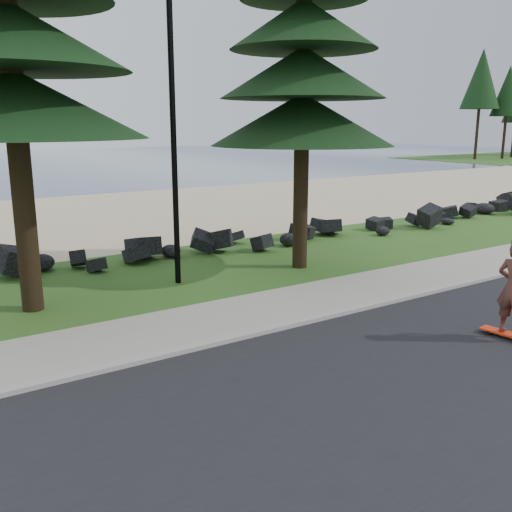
% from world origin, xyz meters
% --- Properties ---
extents(ground, '(160.00, 160.00, 0.00)m').
position_xyz_m(ground, '(0.00, 0.00, 0.00)').
color(ground, '#2C5D1D').
rests_on(ground, ground).
extents(road, '(160.00, 7.00, 0.02)m').
position_xyz_m(road, '(0.00, -4.50, 0.01)').
color(road, black).
rests_on(road, ground).
extents(kerb, '(160.00, 0.20, 0.10)m').
position_xyz_m(kerb, '(0.00, -0.90, 0.05)').
color(kerb, '#A49E94').
rests_on(kerb, ground).
extents(sidewalk, '(160.00, 2.00, 0.08)m').
position_xyz_m(sidewalk, '(0.00, 0.20, 0.04)').
color(sidewalk, gray).
rests_on(sidewalk, ground).
extents(beach_sand, '(160.00, 15.00, 0.01)m').
position_xyz_m(beach_sand, '(0.00, 14.50, 0.01)').
color(beach_sand, beige).
rests_on(beach_sand, ground).
extents(seawall_boulders, '(60.00, 2.40, 1.10)m').
position_xyz_m(seawall_boulders, '(0.00, 5.60, 0.00)').
color(seawall_boulders, black).
rests_on(seawall_boulders, ground).
extents(lamp_post, '(0.25, 0.14, 8.14)m').
position_xyz_m(lamp_post, '(0.00, 3.20, 4.13)').
color(lamp_post, black).
rests_on(lamp_post, ground).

